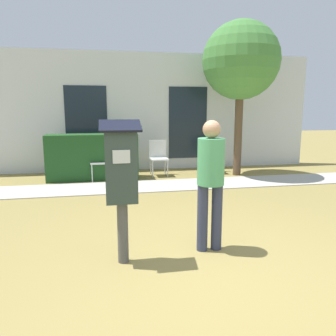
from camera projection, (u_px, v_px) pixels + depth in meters
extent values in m
plane|color=olive|center=(200.00, 275.00, 3.40)|extent=(40.00, 40.00, 0.00)
cube|color=#B7B2A8|center=(149.00, 186.00, 7.26)|extent=(12.00, 1.10, 0.02)
cube|color=silver|center=(138.00, 112.00, 9.10)|extent=(10.00, 0.24, 3.20)
cube|color=#19232D|center=(87.00, 124.00, 8.76)|extent=(1.10, 0.02, 2.00)
cube|color=#19232D|center=(188.00, 123.00, 9.29)|extent=(1.10, 0.02, 2.00)
cylinder|color=#4C4C4C|center=(123.00, 232.00, 3.65)|extent=(0.12, 0.12, 0.70)
cube|color=#2D3D38|center=(121.00, 166.00, 3.51)|extent=(0.34, 0.22, 0.80)
cube|color=silver|center=(121.00, 157.00, 3.38)|extent=(0.18, 0.01, 0.14)
cube|color=black|center=(120.00, 126.00, 3.43)|extent=(0.44, 0.31, 0.12)
cylinder|color=#333851|center=(202.00, 218.00, 3.94)|extent=(0.13, 0.13, 0.82)
cylinder|color=#333851|center=(217.00, 217.00, 3.98)|extent=(0.13, 0.13, 0.82)
cylinder|color=#4C9E66|center=(211.00, 162.00, 3.84)|extent=(0.32, 0.32, 0.55)
sphere|color=tan|center=(212.00, 129.00, 3.77)|extent=(0.21, 0.21, 0.21)
cylinder|color=silver|center=(92.00, 174.00, 7.62)|extent=(0.03, 0.03, 0.42)
cylinder|color=silver|center=(109.00, 173.00, 7.69)|extent=(0.03, 0.03, 0.42)
cylinder|color=silver|center=(93.00, 171.00, 7.99)|extent=(0.03, 0.03, 0.42)
cylinder|color=silver|center=(108.00, 170.00, 8.06)|extent=(0.03, 0.03, 0.42)
cube|color=silver|center=(100.00, 162.00, 7.80)|extent=(0.44, 0.44, 0.04)
cube|color=silver|center=(100.00, 151.00, 7.95)|extent=(0.44, 0.04, 0.44)
cylinder|color=silver|center=(153.00, 169.00, 8.16)|extent=(0.03, 0.03, 0.42)
cylinder|color=silver|center=(168.00, 169.00, 8.23)|extent=(0.03, 0.03, 0.42)
cylinder|color=silver|center=(151.00, 167.00, 8.52)|extent=(0.03, 0.03, 0.42)
cylinder|color=silver|center=(165.00, 166.00, 8.59)|extent=(0.03, 0.03, 0.42)
cube|color=silver|center=(159.00, 159.00, 8.33)|extent=(0.44, 0.44, 0.04)
cube|color=silver|center=(158.00, 149.00, 8.49)|extent=(0.44, 0.04, 0.44)
cylinder|color=silver|center=(208.00, 167.00, 8.52)|extent=(0.03, 0.03, 0.42)
cylinder|color=silver|center=(222.00, 166.00, 8.60)|extent=(0.03, 0.03, 0.42)
cylinder|color=silver|center=(204.00, 164.00, 8.89)|extent=(0.03, 0.03, 0.42)
cylinder|color=silver|center=(217.00, 164.00, 8.96)|extent=(0.03, 0.03, 0.42)
cube|color=silver|center=(213.00, 157.00, 8.70)|extent=(0.44, 0.44, 0.04)
cube|color=silver|center=(211.00, 147.00, 8.85)|extent=(0.44, 0.04, 0.44)
cube|color=#1E471E|center=(93.00, 157.00, 7.93)|extent=(2.15, 0.60, 1.10)
cylinder|color=brown|center=(238.00, 133.00, 8.34)|extent=(0.20, 0.20, 2.20)
sphere|color=#47843D|center=(241.00, 60.00, 8.02)|extent=(1.90, 1.90, 1.90)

